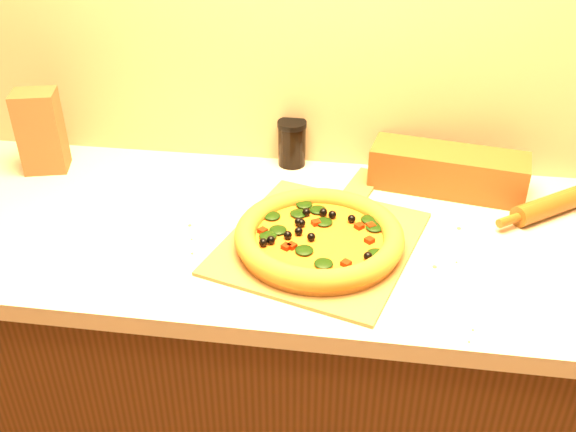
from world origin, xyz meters
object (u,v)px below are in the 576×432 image
at_px(pizza, 319,237).
at_px(dark_jar, 292,143).
at_px(pizza_peel, 323,238).
at_px(rolling_pin, 556,204).

relative_size(pizza, dark_jar, 2.94).
distance_m(pizza_peel, pizza, 0.05).
distance_m(rolling_pin, dark_jar, 0.65).
relative_size(pizza_peel, dark_jar, 5.02).
relative_size(pizza_peel, pizza, 1.71).
distance_m(pizza_peel, rolling_pin, 0.55).
distance_m(pizza, dark_jar, 0.39).
xyz_separation_m(pizza, rolling_pin, (0.52, 0.22, -0.01)).
bearing_deg(dark_jar, rolling_pin, -13.70).
bearing_deg(dark_jar, pizza, -73.82).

